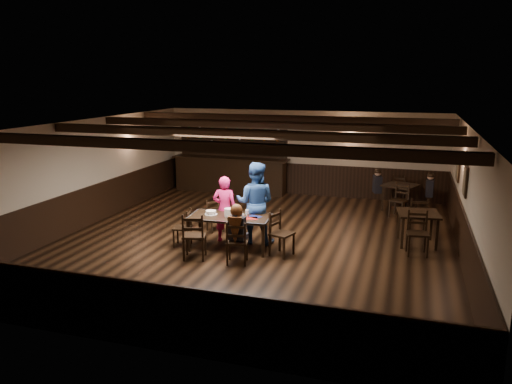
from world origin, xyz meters
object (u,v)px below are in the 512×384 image
(cake, at_px, (211,213))
(chair_near_right, at_px, (237,240))
(dining_table, at_px, (230,219))
(chair_near_left, at_px, (194,233))
(man_blue, at_px, (255,203))
(bar_counter, at_px, (231,170))
(woman_pink, at_px, (225,209))

(cake, bearing_deg, chair_near_right, -43.44)
(dining_table, distance_m, cake, 0.46)
(chair_near_left, bearing_deg, chair_near_right, 0.55)
(chair_near_left, bearing_deg, man_blue, 59.43)
(man_blue, xyz_separation_m, cake, (-0.84, -0.60, -0.14))
(bar_counter, bearing_deg, woman_pink, -71.40)
(man_blue, bearing_deg, dining_table, 52.53)
(chair_near_right, distance_m, bar_counter, 6.74)
(woman_pink, bearing_deg, chair_near_right, 114.48)
(chair_near_right, bearing_deg, dining_table, 118.12)
(man_blue, bearing_deg, bar_counter, -67.79)
(woman_pink, xyz_separation_m, bar_counter, (-1.67, 4.96, -0.04))
(chair_near_right, height_order, cake, chair_near_right)
(dining_table, height_order, bar_counter, bar_counter)
(chair_near_right, bearing_deg, woman_pink, 119.85)
(chair_near_left, xyz_separation_m, woman_pink, (0.18, 1.33, 0.19))
(man_blue, xyz_separation_m, bar_counter, (-2.36, 4.82, -0.21))
(chair_near_left, bearing_deg, bar_counter, 103.32)
(man_blue, bearing_deg, chair_near_right, 88.78)
(chair_near_right, relative_size, woman_pink, 0.59)
(woman_pink, height_order, cake, woman_pink)
(bar_counter, bearing_deg, dining_table, -70.06)
(chair_near_left, bearing_deg, woman_pink, 82.36)
(dining_table, distance_m, bar_counter, 5.76)
(woman_pink, bearing_deg, chair_near_left, 76.99)
(cake, bearing_deg, dining_table, 0.88)
(chair_near_right, relative_size, cake, 3.23)
(dining_table, distance_m, chair_near_left, 1.00)
(dining_table, distance_m, chair_near_right, 1.00)
(chair_near_left, distance_m, man_blue, 1.75)
(woman_pink, bearing_deg, dining_table, 117.60)
(woman_pink, xyz_separation_m, man_blue, (0.69, 0.14, 0.17))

